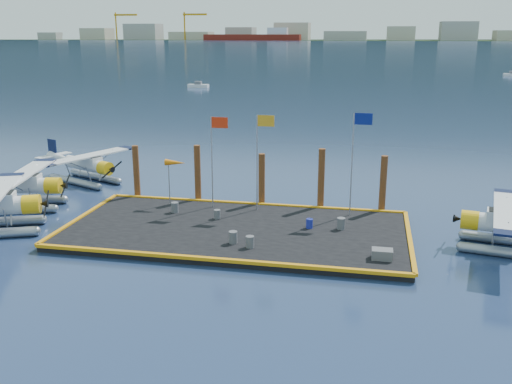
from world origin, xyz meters
TOP-DOWN VIEW (x-y plane):
  - ground at (0.00, 0.00)m, footprint 4000.00×4000.00m
  - dock at (0.00, 0.00)m, footprint 20.00×10.00m
  - dock_bumpers at (0.00, 0.00)m, footprint 20.25×10.25m
  - far_backdrop at (239.91, 1737.52)m, footprint 3050.00×2050.00m
  - seaplane_b at (-15.61, 2.16)m, footprint 8.48×9.23m
  - seaplane_c at (-14.37, 9.34)m, footprint 8.00×8.41m
  - drum_0 at (-4.56, 2.15)m, footprint 0.47×0.47m
  - drum_1 at (0.44, -2.54)m, footprint 0.48×0.48m
  - drum_2 at (6.11, 1.01)m, footprint 0.49×0.49m
  - drum_3 at (1.48, -2.99)m, footprint 0.46×0.46m
  - drum_4 at (4.27, 0.83)m, footprint 0.40×0.40m
  - drum_5 at (-1.56, 1.47)m, footprint 0.40×0.40m
  - crate at (8.45, -3.24)m, footprint 1.06×0.71m
  - flagpole_red at (-2.29, 3.80)m, footprint 1.14×0.08m
  - flagpole_yellow at (0.70, 3.80)m, footprint 1.14×0.08m
  - flagpole_blue at (6.70, 3.80)m, footprint 1.14×0.08m
  - windsock at (-5.03, 3.80)m, footprint 1.40×0.44m
  - piling_0 at (-8.50, 5.40)m, footprint 0.44×0.44m
  - piling_1 at (-4.00, 5.40)m, footprint 0.44×0.44m
  - piling_2 at (0.50, 5.40)m, footprint 0.44×0.44m
  - piling_3 at (4.50, 5.40)m, footprint 0.44×0.44m
  - piling_4 at (8.50, 5.40)m, footprint 0.44×0.44m

SIDE VIEW (x-z plane):
  - ground at x=0.00m, z-range 0.00..0.00m
  - dock at x=0.00m, z-range 0.00..0.40m
  - dock_bumpers at x=0.00m, z-range 0.40..0.58m
  - crate at x=8.45m, z-range 0.40..0.93m
  - drum_4 at x=4.27m, z-range 0.40..0.97m
  - drum_5 at x=-1.56m, z-range 0.40..0.97m
  - drum_3 at x=1.48m, z-range 0.40..1.04m
  - drum_0 at x=-4.56m, z-range 0.40..1.07m
  - drum_1 at x=0.44m, z-range 0.40..1.08m
  - drum_2 at x=6.11m, z-range 0.40..1.09m
  - seaplane_c at x=-14.37m, z-range -0.20..2.88m
  - seaplane_b at x=-15.61m, z-range -0.21..3.06m
  - piling_2 at x=0.50m, z-range 0.00..3.80m
  - piling_0 at x=-8.50m, z-range 0.00..4.00m
  - piling_4 at x=8.50m, z-range 0.00..4.00m
  - piling_1 at x=-4.00m, z-range 0.00..4.20m
  - piling_3 at x=4.50m, z-range 0.00..4.30m
  - windsock at x=-5.03m, z-range 1.67..4.79m
  - flagpole_red at x=-2.29m, z-range 1.40..7.40m
  - flagpole_yellow at x=0.70m, z-range 1.41..7.61m
  - flagpole_blue at x=6.70m, z-range 1.44..7.94m
  - far_backdrop at x=239.91m, z-range -395.55..414.45m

